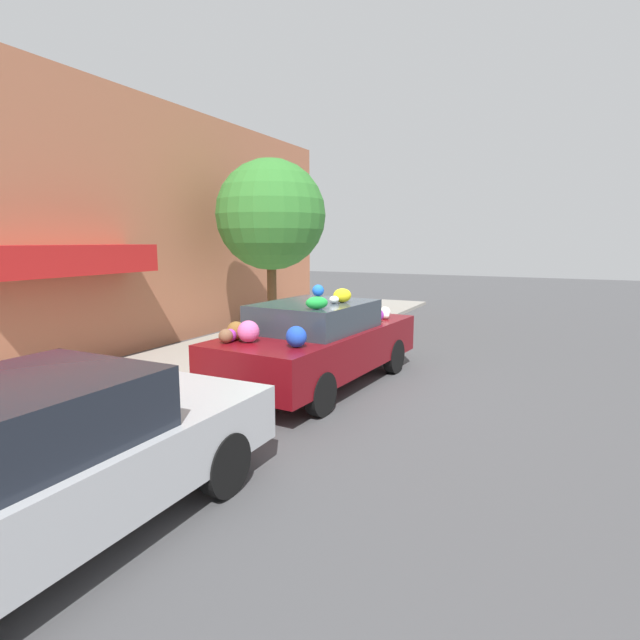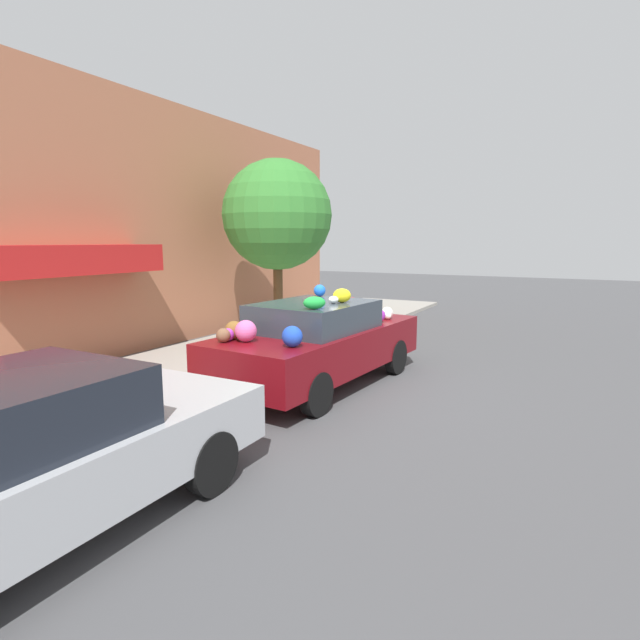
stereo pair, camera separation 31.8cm
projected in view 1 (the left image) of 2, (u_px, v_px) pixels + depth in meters
name	position (u px, v px, depth m)	size (l,w,h in m)	color
ground_plane	(316.00, 384.00, 8.91)	(60.00, 60.00, 0.00)	#4C4C4F
sidewalk_curb	(197.00, 364.00, 10.08)	(24.00, 3.20, 0.12)	#9E998E
building_facade	(107.00, 225.00, 10.55)	(18.00, 1.20, 5.78)	#B26B4C
street_tree	(271.00, 215.00, 12.56)	(2.77, 2.77, 4.44)	brown
fire_hydrant	(128.00, 387.00, 7.13)	(0.20, 0.20, 0.70)	gold
art_car	(319.00, 341.00, 8.73)	(4.60, 2.14, 1.72)	maroon
parked_car_plain	(33.00, 465.00, 3.99)	(4.44, 1.80, 1.46)	#B7BABF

